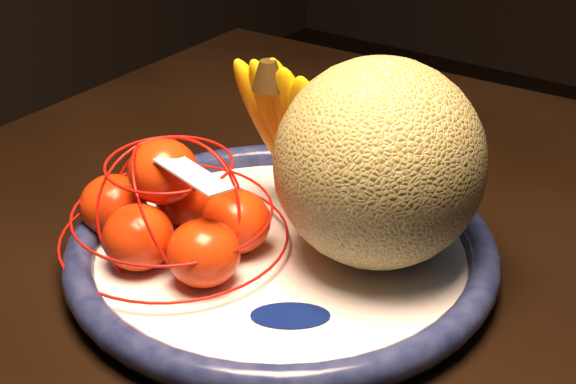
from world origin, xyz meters
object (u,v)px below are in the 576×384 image
Objects in this scene: fruit_bowl at (281,249)px; mandarin_bag at (173,214)px; cantaloupe at (379,163)px; banana_bunch at (290,126)px; dining_table at (570,351)px.

mandarin_bag is at bearing -145.73° from fruit_bowl.
banana_bunch is at bearing 167.82° from cantaloupe.
cantaloupe is 0.11m from banana_bunch.
dining_table is at bearing 27.68° from cantaloupe.
dining_table is 3.69× the size of fruit_bowl.
banana_bunch is (-0.11, 0.02, -0.00)m from cantaloupe.
banana_bunch is at bearing 71.45° from mandarin_bag.
cantaloupe is 0.73× the size of mandarin_bag.
dining_table is 5.77× the size of mandarin_bag.
mandarin_bag is (-0.08, -0.05, 0.04)m from fruit_bowl.
dining_table is at bearing 30.30° from mandarin_bag.
mandarin_bag is (-0.15, -0.10, -0.06)m from cantaloupe.
cantaloupe reaches higher than dining_table.
cantaloupe is at bearing -154.48° from dining_table.
fruit_bowl reaches higher than dining_table.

